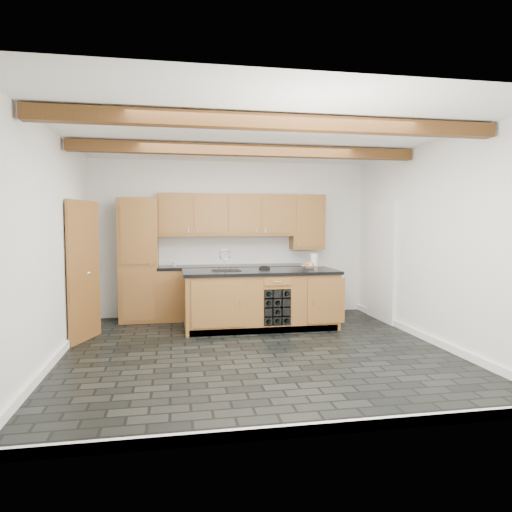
{
  "coord_description": "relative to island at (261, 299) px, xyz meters",
  "views": [
    {
      "loc": [
        -1.06,
        -5.83,
        1.66
      ],
      "look_at": [
        0.14,
        0.8,
        1.19
      ],
      "focal_mm": 32.0,
      "sensor_mm": 36.0,
      "label": 1
    }
  ],
  "objects": [
    {
      "name": "fruit_cluster",
      "position": [
        0.82,
        0.08,
        0.53
      ],
      "size": [
        0.16,
        0.17,
        0.07
      ],
      "color": "#B11917",
      "rests_on": "fruit_bowl"
    },
    {
      "name": "faucet",
      "position": [
        -0.56,
        0.05,
        0.5
      ],
      "size": [
        0.45,
        0.4,
        0.34
      ],
      "color": "black",
      "rests_on": "island"
    },
    {
      "name": "mug",
      "position": [
        -1.36,
        0.91,
        0.51
      ],
      "size": [
        0.11,
        0.11,
        0.09
      ],
      "primitive_type": "imported",
      "rotation": [
        0.0,
        0.0,
        0.2
      ],
      "color": "white",
      "rests_on": "back_cabinetry"
    },
    {
      "name": "ground",
      "position": [
        -0.31,
        -1.28,
        -0.46
      ],
      "size": [
        5.0,
        5.0,
        0.0
      ],
      "primitive_type": "plane",
      "color": "black",
      "rests_on": "ground"
    },
    {
      "name": "back_cabinetry",
      "position": [
        -0.68,
        0.95,
        0.52
      ],
      "size": [
        3.65,
        0.62,
        2.2
      ],
      "color": "#966230",
      "rests_on": "ground"
    },
    {
      "name": "kitchen_scale",
      "position": [
        0.09,
        0.14,
        0.49
      ],
      "size": [
        0.18,
        0.12,
        0.05
      ],
      "rotation": [
        0.0,
        0.0,
        -0.06
      ],
      "color": "black",
      "rests_on": "island"
    },
    {
      "name": "fruit_bowl",
      "position": [
        0.82,
        0.08,
        0.49
      ],
      "size": [
        0.28,
        0.28,
        0.06
      ],
      "primitive_type": "imported",
      "rotation": [
        0.0,
        0.0,
        0.17
      ],
      "color": "beige",
      "rests_on": "island"
    },
    {
      "name": "paper_towel",
      "position": [
        0.99,
        0.35,
        0.58
      ],
      "size": [
        0.12,
        0.12,
        0.23
      ],
      "primitive_type": "cylinder",
      "color": "white",
      "rests_on": "island"
    },
    {
      "name": "island",
      "position": [
        0.0,
        0.0,
        0.0
      ],
      "size": [
        2.48,
        0.96,
        0.93
      ],
      "color": "#966230",
      "rests_on": "ground"
    },
    {
      "name": "room_shell",
      "position": [
        -0.39,
        -0.75,
        1.06
      ],
      "size": [
        5.01,
        5.0,
        5.0
      ],
      "color": "white",
      "rests_on": "ground"
    }
  ]
}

